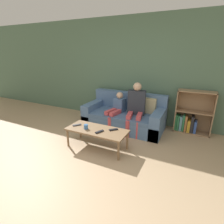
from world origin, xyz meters
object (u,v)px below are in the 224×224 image
(couch, at_px, (125,116))
(coffee_table, at_px, (97,131))
(tv_remote_0, at_px, (100,132))
(tv_remote_2, at_px, (77,125))
(cup_near, at_px, (86,127))
(bookshelf, at_px, (191,116))
(tv_remote_1, at_px, (113,129))
(person_adult, at_px, (136,105))
(person_child, at_px, (116,109))

(couch, height_order, coffee_table, couch)
(coffee_table, height_order, tv_remote_0, tv_remote_0)
(tv_remote_0, relative_size, tv_remote_2, 1.07)
(cup_near, bearing_deg, bookshelf, 42.77)
(bookshelf, distance_m, tv_remote_1, 1.93)
(bookshelf, xyz_separation_m, cup_near, (-1.77, -1.64, 0.05))
(person_adult, relative_size, tv_remote_0, 6.44)
(couch, distance_m, person_child, 0.31)
(tv_remote_2, bearing_deg, tv_remote_1, 47.26)
(tv_remote_2, bearing_deg, cup_near, 25.53)
(person_adult, height_order, person_child, person_adult)
(couch, height_order, person_child, person_child)
(cup_near, bearing_deg, tv_remote_1, 19.91)
(person_child, bearing_deg, tv_remote_1, -57.08)
(person_child, relative_size, tv_remote_2, 5.30)
(couch, xyz_separation_m, person_adult, (0.30, -0.08, 0.37))
(person_child, bearing_deg, tv_remote_2, -98.86)
(tv_remote_0, bearing_deg, bookshelf, 71.60)
(bookshelf, relative_size, cup_near, 11.52)
(coffee_table, xyz_separation_m, person_child, (-0.07, 1.03, 0.14))
(cup_near, relative_size, tv_remote_2, 0.52)
(bookshelf, bearing_deg, couch, -164.83)
(tv_remote_1, height_order, tv_remote_2, same)
(bookshelf, height_order, tv_remote_2, bookshelf)
(bookshelf, xyz_separation_m, tv_remote_0, (-1.46, -1.65, 0.01))
(couch, xyz_separation_m, coffee_table, (-0.10, -1.17, 0.08))
(cup_near, xyz_separation_m, tv_remote_0, (0.31, -0.02, -0.03))
(tv_remote_1, relative_size, tv_remote_2, 0.95)
(person_adult, relative_size, cup_near, 13.25)
(tv_remote_0, distance_m, tv_remote_1, 0.27)
(bookshelf, bearing_deg, coffee_table, -135.06)
(person_adult, bearing_deg, cup_near, -127.84)
(couch, bearing_deg, coffee_table, -95.06)
(couch, distance_m, cup_near, 1.28)
(bookshelf, distance_m, cup_near, 2.41)
(couch, distance_m, coffee_table, 1.18)
(couch, height_order, cup_near, couch)
(bookshelf, bearing_deg, tv_remote_2, -141.98)
(person_adult, distance_m, tv_remote_2, 1.41)
(couch, relative_size, coffee_table, 1.62)
(couch, relative_size, person_adult, 1.67)
(couch, bearing_deg, cup_near, -103.70)
(couch, relative_size, bookshelf, 1.92)
(person_adult, bearing_deg, person_child, 176.28)
(bookshelf, relative_size, person_adult, 0.87)
(person_child, bearing_deg, couch, 49.73)
(coffee_table, bearing_deg, bookshelf, 44.94)
(tv_remote_0, distance_m, tv_remote_2, 0.57)
(tv_remote_0, bearing_deg, couch, 113.33)
(coffee_table, height_order, person_adult, person_adult)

